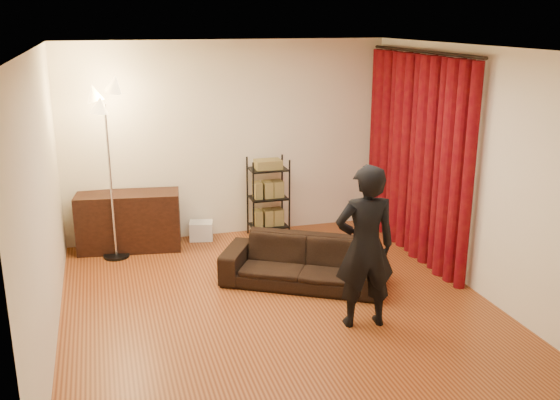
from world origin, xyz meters
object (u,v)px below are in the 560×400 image
object	(u,v)px
floor_lamp	(110,174)
media_cabinet	(129,221)
sofa	(303,262)
person	(365,247)
storage_boxes	(202,231)
wire_shelf	(268,198)

from	to	relation	value
floor_lamp	media_cabinet	bearing A→B (deg)	52.22
sofa	person	size ratio (longest dim) A/B	1.12
storage_boxes	wire_shelf	bearing A→B (deg)	-6.36
person	wire_shelf	distance (m)	2.83
wire_shelf	floor_lamp	bearing A→B (deg)	-166.23
person	floor_lamp	size ratio (longest dim) A/B	0.75
media_cabinet	floor_lamp	size ratio (longest dim) A/B	0.60
media_cabinet	wire_shelf	distance (m)	1.91
person	floor_lamp	xyz separation A→B (m)	(-2.32, 2.58, 0.28)
wire_shelf	floor_lamp	world-z (taller)	floor_lamp
sofa	wire_shelf	world-z (taller)	wire_shelf
sofa	floor_lamp	xyz separation A→B (m)	(-2.06, 1.48, 0.83)
media_cabinet	storage_boxes	distance (m)	1.01
sofa	media_cabinet	xyz separation A→B (m)	(-1.86, 1.73, 0.12)
sofa	person	xyz separation A→B (m)	(0.26, -1.10, 0.56)
sofa	wire_shelf	distance (m)	1.74
media_cabinet	floor_lamp	bearing A→B (deg)	-119.92
media_cabinet	storage_boxes	world-z (taller)	media_cabinet
person	wire_shelf	size ratio (longest dim) A/B	1.48
person	media_cabinet	size ratio (longest dim) A/B	1.25
sofa	media_cabinet	bearing A→B (deg)	166.84
storage_boxes	person	bearing A→B (deg)	-68.46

